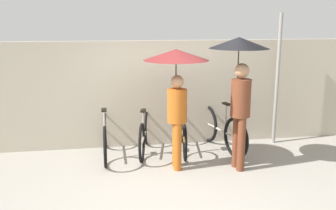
% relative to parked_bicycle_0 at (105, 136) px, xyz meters
% --- Properties ---
extents(ground_plane, '(30.00, 30.00, 0.00)m').
position_rel_parked_bicycle_0_xyz_m(ground_plane, '(1.08, -1.52, -0.37)').
color(ground_plane, gray).
extents(back_wall, '(10.18, 0.12, 2.05)m').
position_rel_parked_bicycle_0_xyz_m(back_wall, '(1.08, 0.52, 0.65)').
color(back_wall, '#B2A893').
rests_on(back_wall, ground).
extents(parked_bicycle_0, '(0.44, 1.78, 1.05)m').
position_rel_parked_bicycle_0_xyz_m(parked_bicycle_0, '(0.00, 0.00, 0.00)').
color(parked_bicycle_0, black).
rests_on(parked_bicycle_0, ground).
extents(parked_bicycle_1, '(0.50, 1.65, 1.07)m').
position_rel_parked_bicycle_0_xyz_m(parked_bicycle_1, '(0.72, 0.07, -0.00)').
color(parked_bicycle_1, black).
rests_on(parked_bicycle_1, ground).
extents(parked_bicycle_2, '(0.44, 1.67, 0.99)m').
position_rel_parked_bicycle_0_xyz_m(parked_bicycle_2, '(1.45, 0.05, -0.02)').
color(parked_bicycle_2, black).
rests_on(parked_bicycle_2, ground).
extents(parked_bicycle_3, '(0.59, 1.76, 0.98)m').
position_rel_parked_bicycle_0_xyz_m(parked_bicycle_3, '(2.17, 0.01, 0.02)').
color(parked_bicycle_3, black).
rests_on(parked_bicycle_3, ground).
extents(pedestrian_leading, '(1.07, 1.07, 1.97)m').
position_rel_parked_bicycle_0_xyz_m(pedestrian_leading, '(1.18, -0.68, 1.21)').
color(pedestrian_leading, '#B25619').
rests_on(pedestrian_leading, ground).
extents(pedestrian_center, '(0.97, 0.97, 2.16)m').
position_rel_parked_bicycle_0_xyz_m(pedestrian_center, '(2.17, -0.88, 1.30)').
color(pedestrian_center, brown).
rests_on(pedestrian_center, ground).
extents(awning_pole, '(0.07, 0.07, 2.56)m').
position_rel_parked_bicycle_0_xyz_m(awning_pole, '(3.35, 0.22, 0.91)').
color(awning_pole, gray).
rests_on(awning_pole, ground).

